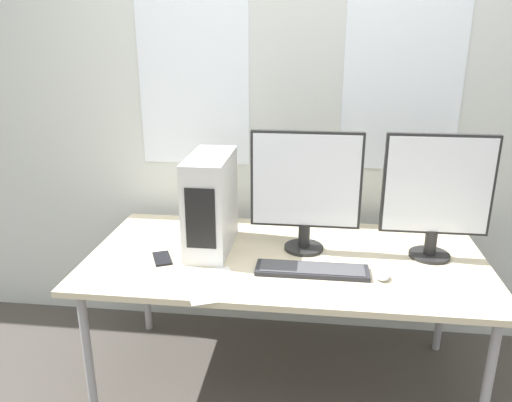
{
  "coord_description": "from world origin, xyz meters",
  "views": [
    {
      "loc": [
        0.12,
        -1.68,
        1.71
      ],
      "look_at": [
        -0.14,
        0.46,
        0.97
      ],
      "focal_mm": 35.0,
      "sensor_mm": 36.0,
      "label": 1
    }
  ],
  "objects_px": {
    "monitor_main": "(306,187)",
    "mouse": "(382,276)",
    "keyboard": "(312,270)",
    "monitor_right_near": "(437,193)",
    "cell_phone": "(162,258)",
    "pc_tower": "(211,203)"
  },
  "relations": [
    {
      "from": "monitor_main",
      "to": "mouse",
      "type": "relative_size",
      "value": 6.67
    },
    {
      "from": "monitor_main",
      "to": "keyboard",
      "type": "height_order",
      "value": "monitor_main"
    },
    {
      "from": "monitor_main",
      "to": "monitor_right_near",
      "type": "xyz_separation_m",
      "value": [
        0.59,
        -0.01,
        0.0
      ]
    },
    {
      "from": "keyboard",
      "to": "cell_phone",
      "type": "bearing_deg",
      "value": 176.13
    },
    {
      "from": "pc_tower",
      "to": "monitor_right_near",
      "type": "bearing_deg",
      "value": 1.1
    },
    {
      "from": "monitor_main",
      "to": "monitor_right_near",
      "type": "relative_size",
      "value": 0.99
    },
    {
      "from": "cell_phone",
      "to": "monitor_right_near",
      "type": "bearing_deg",
      "value": -16.19
    },
    {
      "from": "monitor_main",
      "to": "monitor_right_near",
      "type": "bearing_deg",
      "value": -1.28
    },
    {
      "from": "cell_phone",
      "to": "mouse",
      "type": "bearing_deg",
      "value": -28.62
    },
    {
      "from": "pc_tower",
      "to": "monitor_right_near",
      "type": "relative_size",
      "value": 0.79
    },
    {
      "from": "mouse",
      "to": "cell_phone",
      "type": "bearing_deg",
      "value": 175.93
    },
    {
      "from": "monitor_right_near",
      "to": "cell_phone",
      "type": "xyz_separation_m",
      "value": [
        -1.23,
        -0.18,
        -0.31
      ]
    },
    {
      "from": "pc_tower",
      "to": "keyboard",
      "type": "bearing_deg",
      "value": -23.08
    },
    {
      "from": "monitor_main",
      "to": "mouse",
      "type": "xyz_separation_m",
      "value": [
        0.34,
        -0.26,
        -0.3
      ]
    },
    {
      "from": "pc_tower",
      "to": "mouse",
      "type": "xyz_separation_m",
      "value": [
        0.79,
        -0.23,
        -0.22
      ]
    },
    {
      "from": "monitor_right_near",
      "to": "mouse",
      "type": "xyz_separation_m",
      "value": [
        -0.24,
        -0.25,
        -0.3
      ]
    },
    {
      "from": "pc_tower",
      "to": "keyboard",
      "type": "relative_size",
      "value": 0.93
    },
    {
      "from": "monitor_main",
      "to": "keyboard",
      "type": "relative_size",
      "value": 1.17
    },
    {
      "from": "keyboard",
      "to": "monitor_right_near",
      "type": "bearing_deg",
      "value": 22.79
    },
    {
      "from": "monitor_right_near",
      "to": "cell_phone",
      "type": "bearing_deg",
      "value": -171.64
    },
    {
      "from": "monitor_main",
      "to": "pc_tower",
      "type": "bearing_deg",
      "value": -175.78
    },
    {
      "from": "monitor_main",
      "to": "mouse",
      "type": "bearing_deg",
      "value": -37.73
    }
  ]
}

